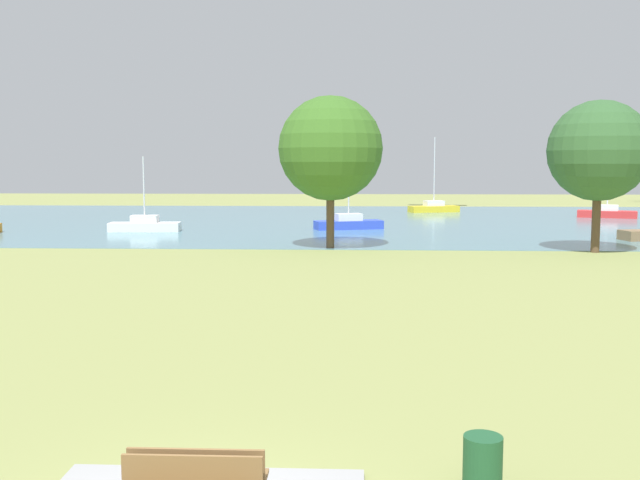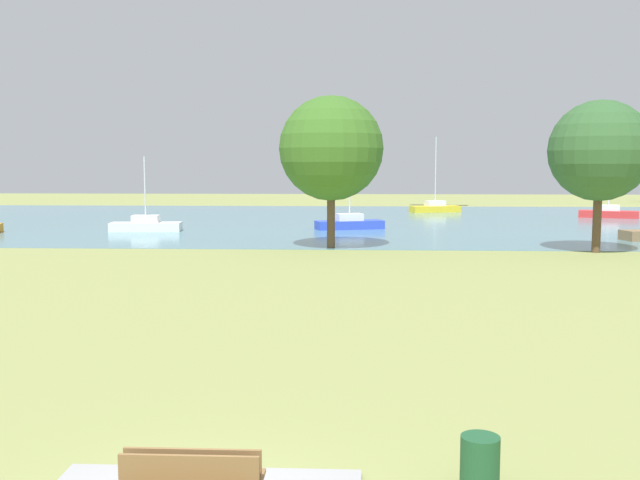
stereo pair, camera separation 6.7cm
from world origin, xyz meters
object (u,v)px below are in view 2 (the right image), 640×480
at_px(sailboat_blue, 350,223).
at_px(sailboat_red, 608,213).
at_px(sailboat_white, 146,225).
at_px(litter_bin, 480,464).
at_px(tree_mid_shore, 600,151).
at_px(tree_east_far, 331,149).
at_px(sailboat_yellow, 435,207).

height_order(sailboat_blue, sailboat_red, sailboat_blue).
relative_size(sailboat_blue, sailboat_white, 1.51).
bearing_deg(litter_bin, tree_mid_shore, 69.03).
height_order(litter_bin, sailboat_white, sailboat_white).
distance_m(sailboat_white, tree_east_far, 16.82).
relative_size(litter_bin, sailboat_blue, 0.10).
bearing_deg(sailboat_blue, tree_east_far, -94.60).
distance_m(litter_bin, sailboat_blue, 41.25).
bearing_deg(tree_mid_shore, sailboat_red, 69.80).
relative_size(sailboat_yellow, sailboat_white, 1.39).
distance_m(sailboat_blue, sailboat_yellow, 20.05).
distance_m(sailboat_blue, sailboat_red, 25.19).
bearing_deg(sailboat_red, sailboat_yellow, 155.60).
bearing_deg(tree_mid_shore, litter_bin, -110.97).
relative_size(litter_bin, tree_east_far, 0.10).
height_order(sailboat_blue, tree_mid_shore, tree_mid_shore).
xyz_separation_m(litter_bin, sailboat_yellow, (5.86, 59.55, 0.06)).
xyz_separation_m(litter_bin, sailboat_red, (19.99, 53.14, 0.05)).
bearing_deg(sailboat_white, sailboat_blue, 9.26).
bearing_deg(tree_east_far, sailboat_white, 144.56).
xyz_separation_m(litter_bin, tree_east_far, (-3.12, 29.60, 5.06)).
height_order(litter_bin, sailboat_red, sailboat_red).
bearing_deg(tree_east_far, tree_mid_shore, -5.16).
bearing_deg(sailboat_red, sailboat_white, -158.52).
bearing_deg(sailboat_blue, sailboat_yellow, 66.35).
bearing_deg(litter_bin, tree_east_far, 96.02).
distance_m(sailboat_white, tree_mid_shore, 29.45).
bearing_deg(sailboat_red, tree_east_far, -134.46).
height_order(sailboat_yellow, tree_mid_shore, tree_mid_shore).
height_order(sailboat_blue, sailboat_white, sailboat_blue).
relative_size(litter_bin, tree_mid_shore, 0.10).
xyz_separation_m(sailboat_red, tree_east_far, (-23.11, -23.55, 5.01)).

